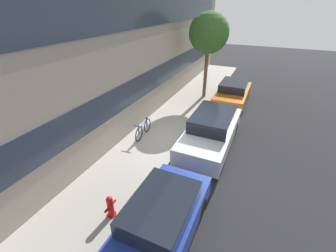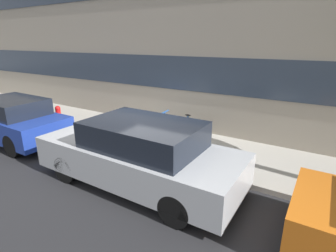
{
  "view_description": "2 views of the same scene",
  "coord_description": "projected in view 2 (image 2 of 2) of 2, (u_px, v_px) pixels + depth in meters",
  "views": [
    {
      "loc": [
        -7.69,
        -2.76,
        5.48
      ],
      "look_at": [
        -0.42,
        0.52,
        1.07
      ],
      "focal_mm": 24.0,
      "sensor_mm": 36.0,
      "label": 1
    },
    {
      "loc": [
        3.85,
        -5.12,
        3.05
      ],
      "look_at": [
        0.29,
        0.6,
        0.85
      ],
      "focal_mm": 28.0,
      "sensor_mm": 36.0,
      "label": 2
    }
  ],
  "objects": [
    {
      "name": "ground_plane",
      "position": [
        147.0,
        160.0,
        7.02
      ],
      "size": [
        56.0,
        56.0,
        0.0
      ],
      "primitive_type": "plane",
      "color": "#232326"
    },
    {
      "name": "sidewalk_strip",
      "position": [
        172.0,
        143.0,
        8.03
      ],
      "size": [
        28.0,
        2.56,
        0.12
      ],
      "color": "#A8A399",
      "rests_on": "ground_plane"
    },
    {
      "name": "parked_car_blue",
      "position": [
        12.0,
        120.0,
        8.18
      ],
      "size": [
        3.93,
        1.61,
        1.38
      ],
      "rotation": [
        0.0,
        0.0,
        3.14
      ],
      "color": "#1E3899",
      "rests_on": "ground_plane"
    },
    {
      "name": "parked_car_silver",
      "position": [
        139.0,
        154.0,
        5.65
      ],
      "size": [
        4.57,
        1.79,
        1.47
      ],
      "rotation": [
        0.0,
        0.0,
        3.14
      ],
      "color": "#B2B5BA",
      "rests_on": "ground_plane"
    },
    {
      "name": "fire_hydrant",
      "position": [
        59.0,
        115.0,
        9.47
      ],
      "size": [
        0.47,
        0.26,
        0.71
      ],
      "color": "red",
      "rests_on": "sidewalk_strip"
    },
    {
      "name": "bicycle",
      "position": [
        176.0,
        124.0,
        8.45
      ],
      "size": [
        1.52,
        0.44,
        0.74
      ],
      "rotation": [
        0.0,
        0.0,
        3.21
      ],
      "color": "black",
      "rests_on": "sidewalk_strip"
    }
  ]
}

